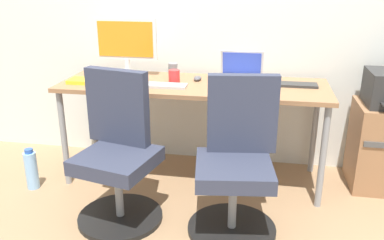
% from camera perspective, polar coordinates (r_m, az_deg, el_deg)
% --- Properties ---
extents(ground_plane, '(5.28, 5.28, 0.00)m').
position_cam_1_polar(ground_plane, '(3.21, 0.16, -7.91)').
color(ground_plane, '#9E7A56').
extents(back_wall, '(4.40, 0.04, 2.60)m').
position_cam_1_polar(back_wall, '(3.24, 1.47, 16.40)').
color(back_wall, silver).
rests_on(back_wall, ground).
extents(desk, '(1.91, 0.63, 0.75)m').
position_cam_1_polar(desk, '(2.95, 0.17, 3.93)').
color(desk, '#996B47').
rests_on(desk, ground).
extents(office_chair_left, '(0.54, 0.54, 0.94)m').
position_cam_1_polar(office_chair_left, '(2.60, -10.33, -4.82)').
color(office_chair_left, black).
rests_on(office_chair_left, ground).
extents(office_chair_right, '(0.54, 0.54, 0.94)m').
position_cam_1_polar(office_chair_right, '(2.45, 6.21, -6.15)').
color(office_chair_right, black).
rests_on(office_chair_right, ground).
extents(water_bottle_on_floor, '(0.09, 0.09, 0.31)m').
position_cam_1_polar(water_bottle_on_floor, '(3.21, -21.54, -6.47)').
color(water_bottle_on_floor, '#8CBFF2').
rests_on(water_bottle_on_floor, ground).
extents(desktop_monitor, '(0.48, 0.18, 0.43)m').
position_cam_1_polar(desktop_monitor, '(3.19, -9.22, 10.65)').
color(desktop_monitor, silver).
rests_on(desktop_monitor, desk).
extents(open_laptop, '(0.31, 0.28, 0.22)m').
position_cam_1_polar(open_laptop, '(2.97, 6.83, 6.23)').
color(open_laptop, silver).
rests_on(open_laptop, desk).
extents(keyboard_by_monitor, '(0.34, 0.12, 0.02)m').
position_cam_1_polar(keyboard_by_monitor, '(2.96, 13.89, 4.84)').
color(keyboard_by_monitor, '#2D2D2D').
rests_on(keyboard_by_monitor, desk).
extents(keyboard_by_laptop, '(0.34, 0.12, 0.02)m').
position_cam_1_polar(keyboard_by_laptop, '(2.86, -4.17, 4.85)').
color(keyboard_by_laptop, '#B7B7B7').
rests_on(keyboard_by_laptop, desk).
extents(mouse_by_monitor, '(0.06, 0.10, 0.03)m').
position_cam_1_polar(mouse_by_monitor, '(3.02, 0.78, 5.86)').
color(mouse_by_monitor, '#515156').
rests_on(mouse_by_monitor, desk).
extents(mouse_by_laptop, '(0.06, 0.10, 0.03)m').
position_cam_1_polar(mouse_by_laptop, '(2.65, 9.90, 3.59)').
color(mouse_by_laptop, '#515156').
rests_on(mouse_by_laptop, desk).
extents(coffee_mug, '(0.08, 0.08, 0.09)m').
position_cam_1_polar(coffee_mug, '(2.95, -2.51, 6.12)').
color(coffee_mug, red).
rests_on(coffee_mug, desk).
extents(pen_cup, '(0.07, 0.07, 0.10)m').
position_cam_1_polar(pen_cup, '(3.12, -2.69, 6.99)').
color(pen_cup, slate).
rests_on(pen_cup, desk).
extents(phone_near_laptop, '(0.07, 0.14, 0.01)m').
position_cam_1_polar(phone_near_laptop, '(3.00, -9.01, 5.29)').
color(phone_near_laptop, black).
rests_on(phone_near_laptop, desk).
extents(notebook, '(0.21, 0.15, 0.03)m').
position_cam_1_polar(notebook, '(3.06, -14.89, 5.32)').
color(notebook, yellow).
rests_on(notebook, desk).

